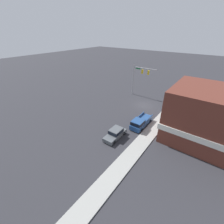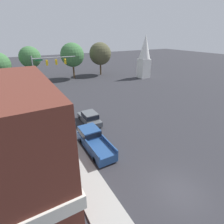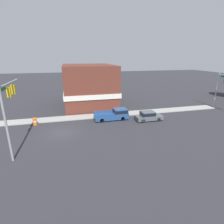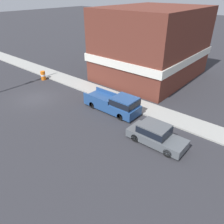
% 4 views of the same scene
% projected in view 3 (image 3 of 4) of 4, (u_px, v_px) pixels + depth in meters
% --- Properties ---
extents(ground_plane, '(200.00, 200.00, 0.00)m').
position_uv_depth(ground_plane, '(62.00, 132.00, 24.43)').
color(ground_plane, '#2D2D33').
extents(sidewalk_curb, '(2.40, 60.00, 0.14)m').
position_uv_depth(sidewalk_curb, '(63.00, 119.00, 29.68)').
color(sidewalk_curb, '#9E9E99').
rests_on(sidewalk_curb, ground).
extents(near_signal_assembly, '(6.27, 0.49, 7.97)m').
position_uv_depth(near_signal_assembly, '(8.00, 102.00, 17.77)').
color(near_signal_assembly, gray).
rests_on(near_signal_assembly, ground).
extents(car_lead, '(1.81, 4.46, 1.57)m').
position_uv_depth(car_lead, '(148.00, 116.00, 28.77)').
color(car_lead, black).
rests_on(car_lead, ground).
extents(pickup_truck_parked, '(1.96, 5.66, 1.81)m').
position_uv_depth(pickup_truck_parked, '(114.00, 114.00, 29.20)').
color(pickup_truck_parked, black).
rests_on(pickup_truck_parked, ground).
extents(construction_barrel, '(0.60, 0.60, 1.13)m').
position_uv_depth(construction_barrel, '(35.00, 121.00, 26.92)').
color(construction_barrel, orange).
rests_on(construction_barrel, ground).
extents(corner_brick_building, '(13.59, 10.59, 8.50)m').
position_uv_depth(corner_brick_building, '(89.00, 86.00, 37.47)').
color(corner_brick_building, brown).
rests_on(corner_brick_building, ground).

